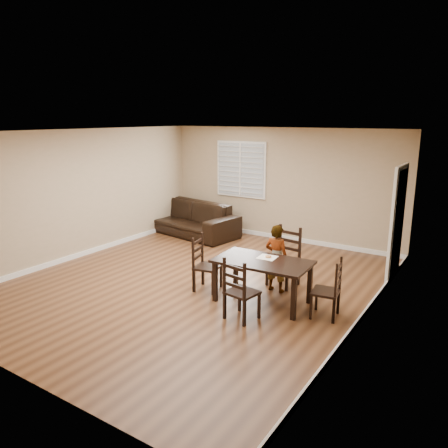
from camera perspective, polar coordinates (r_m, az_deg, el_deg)
The scene contains 11 objects.
ground at distance 8.05m, azimuth -3.78°, elevation -7.62°, with size 7.00×7.00×0.00m, color brown.
room at distance 7.70m, azimuth -2.99°, elevation 5.34°, with size 6.04×7.04×2.72m.
dining_table at distance 7.04m, azimuth 5.06°, elevation -5.45°, with size 1.56×0.92×0.71m.
chair_near at distance 7.93m, azimuth 8.25°, elevation -4.39°, with size 0.53×0.50×1.06m.
chair_far at distance 6.44m, azimuth 1.71°, elevation -9.04°, with size 0.49×0.47×0.97m.
chair_left at distance 7.62m, azimuth -2.96°, elevation -5.34°, with size 0.48×0.51×0.97m.
chair_right at distance 6.75m, azimuth 14.06°, elevation -8.57°, with size 0.44×0.47×0.92m.
child at distance 7.53m, azimuth 6.87°, elevation -4.46°, with size 0.43×0.28×1.18m, color gray.
napkin at distance 7.16m, azimuth 5.67°, elevation -4.36°, with size 0.29×0.29×0.00m, color #EFE4CE.
donut at distance 7.14m, azimuth 5.81°, elevation -4.22°, with size 0.10×0.10×0.04m.
sofa at distance 11.28m, azimuth -4.83°, elevation 0.83°, with size 2.80×1.10×0.82m, color black.
Camera 1 is at (4.50, -5.99, 2.95)m, focal length 35.00 mm.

